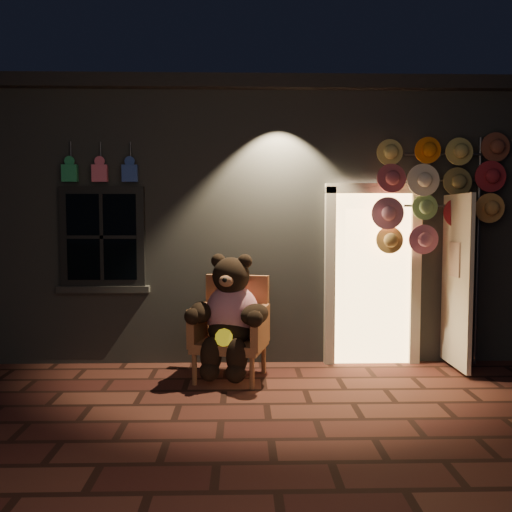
{
  "coord_description": "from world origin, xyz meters",
  "views": [
    {
      "loc": [
        -0.23,
        -5.06,
        1.77
      ],
      "look_at": [
        -0.08,
        1.0,
        1.35
      ],
      "focal_mm": 38.0,
      "sensor_mm": 36.0,
      "label": 1
    }
  ],
  "objects": [
    {
      "name": "shop_building",
      "position": [
        0.0,
        3.99,
        1.74
      ],
      "size": [
        7.3,
        5.95,
        3.51
      ],
      "color": "slate",
      "rests_on": "ground"
    },
    {
      "name": "teddy_bear",
      "position": [
        -0.36,
        0.77,
        0.72
      ],
      "size": [
        0.93,
        0.82,
        1.32
      ],
      "rotation": [
        0.0,
        0.0,
        -0.25
      ],
      "color": "#BD143D",
      "rests_on": "ground"
    },
    {
      "name": "wicker_armchair",
      "position": [
        -0.34,
        0.91,
        0.56
      ],
      "size": [
        0.91,
        0.86,
        1.12
      ],
      "rotation": [
        0.0,
        0.0,
        -0.25
      ],
      "color": "#9D5E3C",
      "rests_on": "ground"
    },
    {
      "name": "hat_rack",
      "position": [
        2.07,
        1.28,
        2.11
      ],
      "size": [
        1.58,
        0.22,
        2.75
      ],
      "color": "#59595E",
      "rests_on": "ground"
    },
    {
      "name": "ground",
      "position": [
        0.0,
        0.0,
        0.0
      ],
      "size": [
        60.0,
        60.0,
        0.0
      ],
      "primitive_type": "plane",
      "color": "brown",
      "rests_on": "ground"
    }
  ]
}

